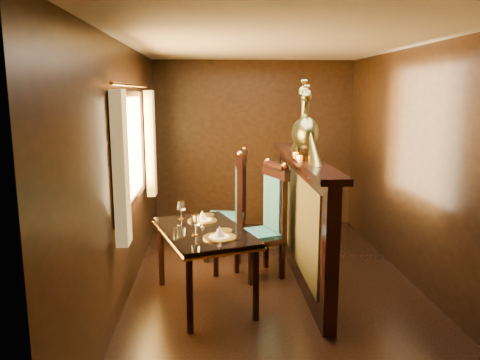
{
  "coord_description": "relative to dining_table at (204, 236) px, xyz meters",
  "views": [
    {
      "loc": [
        -0.65,
        -4.56,
        2.02
      ],
      "look_at": [
        -0.34,
        0.38,
        1.1
      ],
      "focal_mm": 35.0,
      "sensor_mm": 36.0,
      "label": 1
    }
  ],
  "objects": [
    {
      "name": "ground",
      "position": [
        0.73,
        0.22,
        -0.66
      ],
      "size": [
        5.0,
        5.0,
        0.0
      ],
      "primitive_type": "plane",
      "color": "black",
      "rests_on": "ground"
    },
    {
      "name": "room_shell",
      "position": [
        0.65,
        0.24,
        0.92
      ],
      "size": [
        3.04,
        5.04,
        2.52
      ],
      "color": "black",
      "rests_on": "ground"
    },
    {
      "name": "partition",
      "position": [
        1.05,
        0.52,
        0.05
      ],
      "size": [
        0.26,
        2.7,
        1.36
      ],
      "color": "black",
      "rests_on": "ground"
    },
    {
      "name": "dining_table",
      "position": [
        0.0,
        0.0,
        0.0
      ],
      "size": [
        1.11,
        1.41,
        0.93
      ],
      "rotation": [
        0.0,
        0.0,
        0.32
      ],
      "color": "black",
      "rests_on": "ground"
    },
    {
      "name": "chair_left",
      "position": [
        0.71,
        0.65,
        0.01
      ],
      "size": [
        0.61,
        0.62,
        1.29
      ],
      "rotation": [
        0.0,
        0.0,
        0.37
      ],
      "color": "black",
      "rests_on": "ground"
    },
    {
      "name": "chair_right",
      "position": [
        0.36,
        1.22,
        0.05
      ],
      "size": [
        0.57,
        0.59,
        1.37
      ],
      "rotation": [
        0.0,
        0.0,
        -0.18
      ],
      "color": "black",
      "rests_on": "ground"
    },
    {
      "name": "peacock_left",
      "position": [
        1.06,
        0.38,
        1.1
      ],
      "size": [
        0.25,
        0.67,
        0.8
      ],
      "primitive_type": null,
      "color": "#194C35",
      "rests_on": "partition"
    },
    {
      "name": "peacock_right",
      "position": [
        1.06,
        0.62,
        1.07
      ],
      "size": [
        0.23,
        0.62,
        0.74
      ],
      "primitive_type": null,
      "color": "#194C35",
      "rests_on": "partition"
    }
  ]
}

